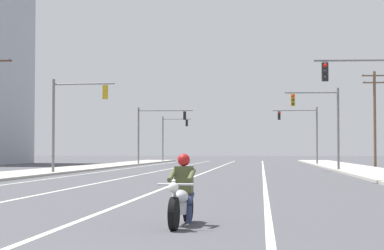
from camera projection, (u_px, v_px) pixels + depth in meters
The scene contains 14 objects.
lane_stripe_center at pixel (210, 171), 52.11m from camera, with size 0.16×100.00×0.01m, color beige.
lane_stripe_left at pixel (161, 170), 52.48m from camera, with size 0.16×100.00×0.01m, color beige.
lane_stripe_right at pixel (263, 171), 51.70m from camera, with size 0.16×100.00×0.01m, color beige.
lane_stripe_far_left at pixel (113, 170), 52.86m from camera, with size 0.16×100.00×0.01m, color beige.
sidewalk_kerb_right at pixel (374, 172), 45.98m from camera, with size 4.40×110.00×0.14m, color #ADA89E.
sidewalk_kerb_left at pixel (48, 171), 48.25m from camera, with size 4.40×110.00×0.14m, color #ADA89E.
motorcycle_with_rider at pixel (182, 197), 13.84m from camera, with size 0.70×2.19×1.46m.
traffic_signal_near_right at pixel (368, 98), 32.67m from camera, with size 3.63×0.50×6.20m.
traffic_signal_near_left at pixel (71, 112), 44.47m from camera, with size 4.21×0.46×6.20m.
traffic_signal_mid_right at pixel (323, 117), 50.90m from camera, with size 4.02×0.54×6.20m.
traffic_signal_mid_left at pixel (155, 126), 73.90m from camera, with size 5.99×0.49×6.20m.
traffic_signal_far_right at pixel (304, 127), 73.38m from camera, with size 4.80×0.37×6.20m.
traffic_signal_far_left at pixel (171, 132), 93.64m from camera, with size 4.01×0.45×6.20m.
utility_pole_right_far at pixel (375, 115), 63.12m from camera, with size 2.30×0.26×8.86m.
Camera 1 is at (3.73, -7.07, 1.52)m, focal length 64.10 mm.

